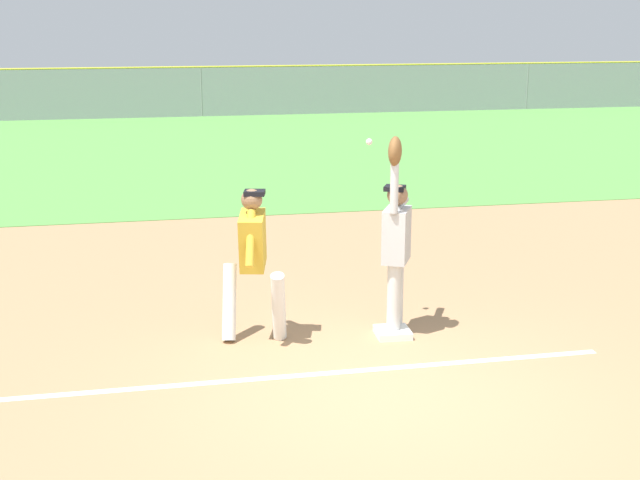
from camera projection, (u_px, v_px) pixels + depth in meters
ground_plane at (382, 394)px, 8.35m from camera, size 73.68×73.68×0.00m
outfield_grass at (224, 150)px, 23.45m from camera, size 49.52×16.20×0.01m
chalk_foul_line at (12, 399)px, 8.24m from camera, size 12.00×0.14×0.01m
first_base at (393, 332)px, 9.86m from camera, size 0.40×0.40×0.08m
fielder at (396, 238)px, 9.67m from camera, size 0.50×0.85×2.28m
runner at (253, 254)px, 9.48m from camera, size 0.75×0.84×1.72m
baseball at (369, 142)px, 9.75m from camera, size 0.07×0.07×0.07m
outfield_fence at (201, 91)px, 30.92m from camera, size 49.60×0.08×1.78m
parked_car_red at (165, 91)px, 33.83m from camera, size 4.43×2.17×1.25m
parked_car_tan at (332, 89)px, 34.31m from camera, size 4.52×2.36×1.25m
parked_car_green at (469, 86)px, 36.23m from camera, size 4.47×2.25×1.25m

